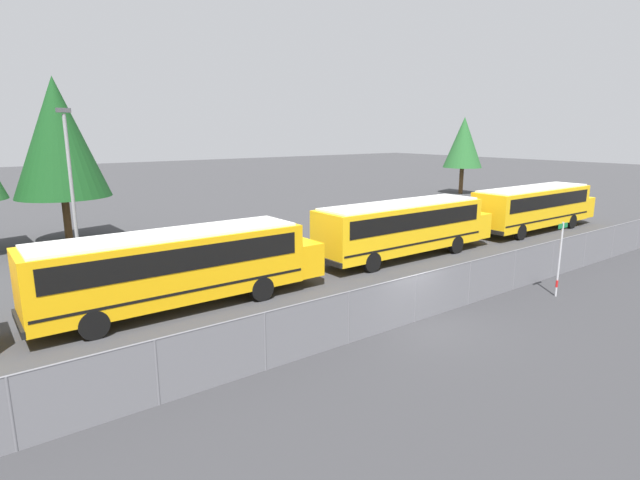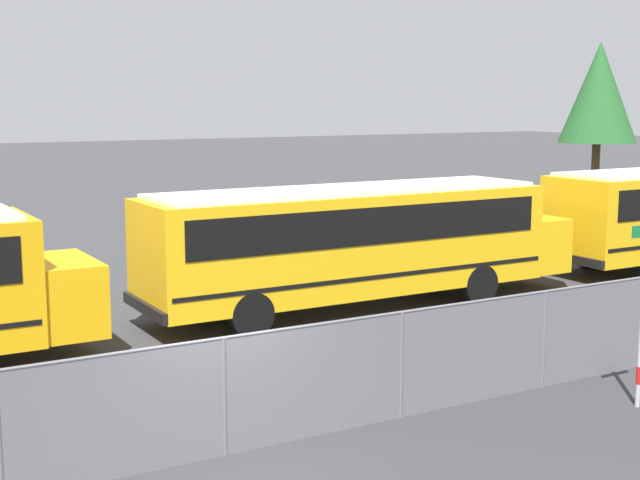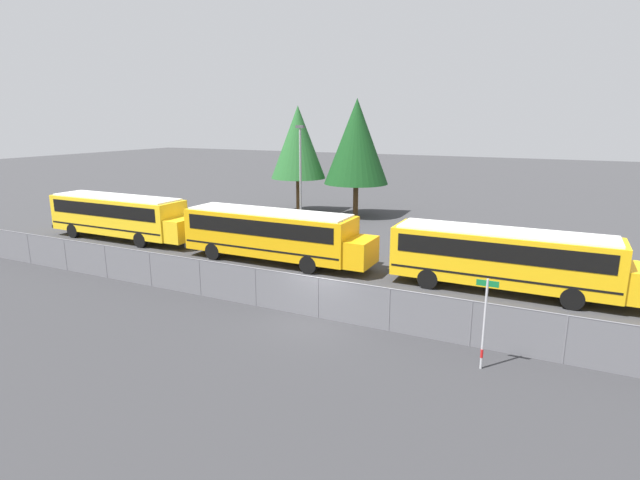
{
  "view_description": "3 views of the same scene",
  "coord_description": "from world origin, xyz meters",
  "views": [
    {
      "loc": [
        -12.83,
        -11.48,
        6.73
      ],
      "look_at": [
        0.24,
        5.97,
        1.94
      ],
      "focal_mm": 28.0,
      "sensor_mm": 36.0,
      "label": 1
    },
    {
      "loc": [
        -4.96,
        -11.26,
        5.08
      ],
      "look_at": [
        5.45,
        6.64,
        1.82
      ],
      "focal_mm": 50.0,
      "sensor_mm": 36.0,
      "label": 2
    },
    {
      "loc": [
        8.67,
        -17.54,
        8.06
      ],
      "look_at": [
        -3.12,
        6.55,
        1.6
      ],
      "focal_mm": 28.0,
      "sensor_mm": 36.0,
      "label": 3
    }
  ],
  "objects": [
    {
      "name": "street_sign",
      "position": [
        6.82,
        -1.58,
        1.66
      ],
      "size": [
        0.7,
        0.09,
        3.13
      ],
      "color": "#B7B7BC",
      "rests_on": "ground_plane"
    },
    {
      "name": "tree_2",
      "position": [
        -7.21,
        21.86,
        6.31
      ],
      "size": [
        5.41,
        5.41,
        9.84
      ],
      "color": "#51381E",
      "rests_on": "ground_plane"
    },
    {
      "name": "school_bus_2",
      "position": [
        6.61,
        6.86,
        1.79
      ],
      "size": [
        11.6,
        2.6,
        3.0
      ],
      "color": "yellow",
      "rests_on": "ground_plane"
    },
    {
      "name": "school_bus_0",
      "position": [
        -18.54,
        6.71,
        1.79
      ],
      "size": [
        11.6,
        2.6,
        3.0
      ],
      "color": "yellow",
      "rests_on": "ground_plane"
    },
    {
      "name": "ground_plane",
      "position": [
        0.0,
        0.0,
        0.0
      ],
      "size": [
        200.0,
        200.0,
        0.0
      ],
      "primitive_type": "plane",
      "color": "#38383A"
    },
    {
      "name": "fence",
      "position": [
        0.0,
        -0.0,
        0.91
      ],
      "size": [
        61.9,
        0.07,
        1.77
      ],
      "color": "#9EA0A5",
      "rests_on": "ground_plane"
    },
    {
      "name": "tree_0",
      "position": [
        -12.5,
        21.35,
        6.17
      ],
      "size": [
        4.8,
        4.8,
        9.3
      ],
      "color": "#51381E",
      "rests_on": "ground_plane"
    },
    {
      "name": "school_bus_1",
      "position": [
        -6.14,
        6.46,
        1.79
      ],
      "size": [
        11.6,
        2.6,
        3.0
      ],
      "color": "#EDA80F",
      "rests_on": "ground_plane"
    },
    {
      "name": "road_strip",
      "position": [
        0.0,
        -6.0,
        0.0
      ],
      "size": [
        95.83,
        12.0,
        0.01
      ],
      "color": "#333335",
      "rests_on": "ground_plane"
    },
    {
      "name": "light_pole",
      "position": [
        -8.23,
        13.82,
        4.24
      ],
      "size": [
        0.6,
        0.24,
        7.72
      ],
      "color": "gray",
      "rests_on": "ground_plane"
    }
  ]
}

